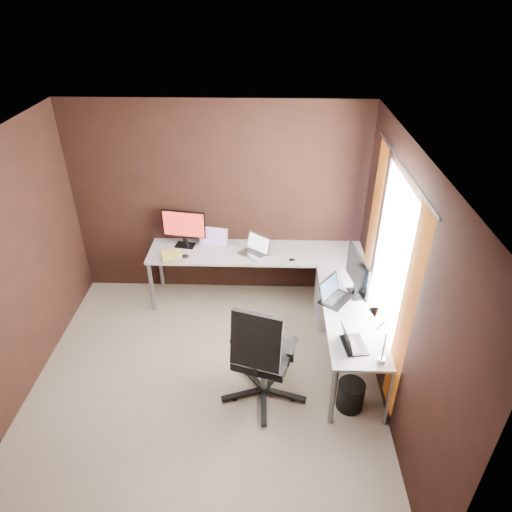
{
  "coord_description": "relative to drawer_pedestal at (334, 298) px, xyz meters",
  "views": [
    {
      "loc": [
        0.62,
        -3.3,
        3.66
      ],
      "look_at": [
        0.49,
        0.95,
        1.01
      ],
      "focal_mm": 32.0,
      "sensor_mm": 36.0,
      "label": 1
    }
  ],
  "objects": [
    {
      "name": "room",
      "position": [
        -1.09,
        -1.08,
        0.98
      ],
      "size": [
        3.6,
        3.6,
        2.5
      ],
      "color": "tan",
      "rests_on": "ground"
    },
    {
      "name": "mouse_left",
      "position": [
        -1.81,
        0.19,
        0.45
      ],
      "size": [
        0.1,
        0.06,
        0.04
      ],
      "primitive_type": "ellipsoid",
      "rotation": [
        0.0,
        0.0,
        -0.03
      ],
      "color": "black",
      "rests_on": "desk"
    },
    {
      "name": "drawer_pedestal",
      "position": [
        0.0,
        0.0,
        0.0
      ],
      "size": [
        0.42,
        0.5,
        0.6
      ],
      "primitive_type": "cube",
      "color": "silver",
      "rests_on": "ground"
    },
    {
      "name": "office_chair",
      "position": [
        -0.84,
        -1.26,
        0.05
      ],
      "size": [
        0.66,
        0.7,
        1.19
      ],
      "rotation": [
        0.0,
        0.0,
        -0.29
      ],
      "color": "black",
      "rests_on": "ground"
    },
    {
      "name": "desk_lamp",
      "position": [
        0.14,
        -1.44,
        0.76
      ],
      "size": [
        0.18,
        0.21,
        0.53
      ],
      "rotation": [
        0.0,
        0.0,
        0.32
      ],
      "color": "slate",
      "rests_on": "desk"
    },
    {
      "name": "laptop_black_big",
      "position": [
        -0.11,
        -0.57,
        0.48
      ],
      "size": [
        0.41,
        0.43,
        0.23
      ],
      "rotation": [
        0.0,
        0.0,
        0.93
      ],
      "color": "black",
      "rests_on": "desk"
    },
    {
      "name": "monitor_right",
      "position": [
        0.13,
        -0.5,
        0.71
      ],
      "size": [
        0.18,
        0.6,
        0.49
      ],
      "rotation": [
        0.0,
        0.0,
        1.75
      ],
      "color": "black",
      "rests_on": "desk"
    },
    {
      "name": "desk",
      "position": [
        -0.59,
        -0.11,
        0.38
      ],
      "size": [
        2.65,
        2.25,
        0.73
      ],
      "color": "silver",
      "rests_on": "ground"
    },
    {
      "name": "mouse_corner",
      "position": [
        -0.52,
        0.15,
        0.45
      ],
      "size": [
        0.09,
        0.07,
        0.03
      ],
      "primitive_type": "ellipsoid",
      "rotation": [
        0.0,
        0.0,
        0.27
      ],
      "color": "black",
      "rests_on": "desk"
    },
    {
      "name": "laptop_black_small",
      "position": [
        -0.03,
        -1.29,
        0.47
      ],
      "size": [
        0.25,
        0.31,
        0.19
      ],
      "rotation": [
        0.0,
        0.0,
        1.72
      ],
      "color": "black",
      "rests_on": "desk"
    },
    {
      "name": "laptop_white",
      "position": [
        -1.5,
        0.43,
        0.48
      ],
      "size": [
        0.41,
        0.33,
        0.24
      ],
      "rotation": [
        0.0,
        0.0,
        -0.2
      ],
      "color": "silver",
      "rests_on": "desk"
    },
    {
      "name": "book_stack",
      "position": [
        -1.97,
        0.15,
        0.47
      ],
      "size": [
        0.29,
        0.26,
        0.08
      ],
      "rotation": [
        0.0,
        0.0,
        0.32
      ],
      "color": "tan",
      "rests_on": "desk"
    },
    {
      "name": "wastebasket",
      "position": [
        0.02,
        -1.36,
        -0.15
      ],
      "size": [
        0.28,
        0.28,
        0.3
      ],
      "primitive_type": "cylinder",
      "rotation": [
        0.0,
        0.0,
        0.05
      ],
      "color": "black",
      "rests_on": "ground"
    },
    {
      "name": "laptop_silver",
      "position": [
        -0.96,
        0.31,
        0.48
      ],
      "size": [
        0.42,
        0.4,
        0.23
      ],
      "rotation": [
        0.0,
        0.0,
        -0.67
      ],
      "color": "silver",
      "rests_on": "desk"
    },
    {
      "name": "monitor_left",
      "position": [
        -1.85,
        0.48,
        0.7
      ],
      "size": [
        0.54,
        0.19,
        0.47
      ],
      "rotation": [
        0.0,
        0.0,
        -0.16
      ],
      "color": "black",
      "rests_on": "desk"
    }
  ]
}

